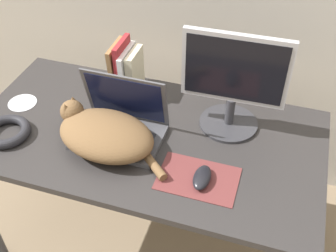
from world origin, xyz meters
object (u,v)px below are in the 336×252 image
cat (104,134)px  cable_coil (6,131)px  cd_disc (22,103)px  external_monitor (234,82)px  laptop (121,125)px  computer_mouse (202,177)px  book_row (127,69)px

cat → cable_coil: (-0.39, -0.06, -0.04)m
cat → cd_disc: (-0.44, 0.13, -0.06)m
cat → external_monitor: (0.41, 0.26, 0.14)m
laptop → cat: bearing=-111.8°
computer_mouse → book_row: (-0.44, 0.42, 0.09)m
cat → cable_coil: cat is taller
laptop → cable_coil: bearing=-161.6°
laptop → cable_coil: laptop is taller
external_monitor → cable_coil: (-0.80, -0.32, -0.19)m
external_monitor → computer_mouse: 0.37m
cat → book_row: size_ratio=2.00×
cat → cd_disc: size_ratio=3.95×
cat → external_monitor: size_ratio=1.18×
book_row → cable_coil: size_ratio=1.29×
laptop → computer_mouse: 0.38m
laptop → book_row: 0.29m
external_monitor → cd_disc: external_monitor is taller
cable_coil → cat: bearing=8.9°
external_monitor → cable_coil: 0.88m
cat → cd_disc: cat is taller
cat → laptop: bearing=68.2°
cat → external_monitor: bearing=32.2°
cat → external_monitor: external_monitor is taller
external_monitor → cd_disc: 0.89m
cat → computer_mouse: bearing=-8.9°
external_monitor → cable_coil: external_monitor is taller
external_monitor → cable_coil: bearing=-158.2°
external_monitor → cd_disc: (-0.86, -0.13, -0.20)m
cat → book_row: 0.36m
laptop → computer_mouse: bearing=-21.5°
computer_mouse → cable_coil: (-0.77, 0.00, -0.00)m
cd_disc → cable_coil: bearing=-74.1°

